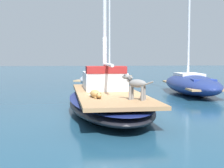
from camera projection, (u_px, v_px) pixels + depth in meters
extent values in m
plane|color=navy|center=(108.00, 112.00, 10.79)|extent=(120.00, 120.00, 0.00)
ellipsoid|color=black|center=(108.00, 104.00, 10.77)|extent=(2.67, 7.26, 0.56)
ellipsoid|color=navy|center=(108.00, 98.00, 10.75)|extent=(2.69, 7.29, 0.08)
cube|color=#A37A51|center=(108.00, 94.00, 10.74)|extent=(2.21, 6.67, 0.10)
cylinder|color=silver|center=(105.00, 1.00, 11.38)|extent=(0.14, 0.14, 6.15)
cylinder|color=silver|center=(108.00, 65.00, 10.46)|extent=(0.10, 2.20, 0.10)
cube|color=silver|center=(104.00, 81.00, 11.90)|extent=(1.45, 2.23, 0.60)
cube|color=maroon|center=(106.00, 70.00, 11.10)|extent=(1.35, 0.73, 0.24)
ellipsoid|color=tan|center=(95.00, 94.00, 9.33)|extent=(0.38, 0.64, 0.22)
ellipsoid|color=tan|center=(99.00, 95.00, 8.98)|extent=(0.17, 0.22, 0.13)
cone|color=#45331C|center=(101.00, 93.00, 8.99)|extent=(0.05, 0.05, 0.05)
cone|color=#45331C|center=(97.00, 93.00, 8.96)|extent=(0.05, 0.05, 0.05)
cylinder|color=tan|center=(99.00, 97.00, 9.15)|extent=(0.09, 0.19, 0.06)
cylinder|color=tan|center=(95.00, 97.00, 9.12)|extent=(0.09, 0.19, 0.06)
cylinder|color=tan|center=(92.00, 95.00, 9.70)|extent=(0.08, 0.18, 0.04)
ellipsoid|color=gray|center=(137.00, 83.00, 8.71)|extent=(0.54, 0.50, 0.22)
cylinder|color=gray|center=(130.00, 93.00, 8.77)|extent=(0.07, 0.07, 0.38)
cylinder|color=gray|center=(132.00, 92.00, 8.89)|extent=(0.07, 0.07, 0.38)
cylinder|color=gray|center=(142.00, 94.00, 8.58)|extent=(0.07, 0.07, 0.38)
cylinder|color=gray|center=(145.00, 93.00, 8.69)|extent=(0.07, 0.07, 0.38)
cylinder|color=gray|center=(130.00, 79.00, 8.83)|extent=(0.21, 0.20, 0.19)
ellipsoid|color=gray|center=(126.00, 77.00, 8.89)|extent=(0.25, 0.24, 0.13)
cone|color=#2A2929|center=(125.00, 75.00, 8.84)|extent=(0.05, 0.05, 0.06)
cone|color=#2A2929|center=(127.00, 74.00, 8.92)|extent=(0.05, 0.05, 0.06)
torus|color=black|center=(130.00, 79.00, 8.83)|extent=(0.18, 0.18, 0.10)
cylinder|color=gray|center=(150.00, 83.00, 8.52)|extent=(0.20, 0.18, 0.12)
cylinder|color=#B7B7BC|center=(143.00, 97.00, 9.04)|extent=(0.16, 0.16, 0.08)
cylinder|color=#B7B7BC|center=(143.00, 94.00, 9.04)|extent=(0.13, 0.13, 0.10)
cylinder|color=black|center=(143.00, 92.00, 9.03)|extent=(0.15, 0.15, 0.03)
torus|color=beige|center=(94.00, 95.00, 9.67)|extent=(0.32, 0.32, 0.04)
ellipsoid|color=#B2B7C1|center=(106.00, 78.00, 21.47)|extent=(5.06, 7.34, 0.96)
cube|color=tan|center=(106.00, 78.00, 21.48)|extent=(4.33, 6.51, 0.08)
cube|color=silver|center=(109.00, 73.00, 21.95)|extent=(2.08, 2.45, 0.52)
cube|color=navy|center=(100.00, 76.00, 20.30)|extent=(1.96, 2.40, 0.36)
cylinder|color=silver|center=(109.00, 29.00, 21.88)|extent=(0.12, 0.12, 6.41)
ellipsoid|color=navy|center=(191.00, 84.00, 16.04)|extent=(2.45, 6.24, 0.97)
cube|color=tan|center=(191.00, 85.00, 16.04)|extent=(2.00, 5.60, 0.08)
cube|color=silver|center=(189.00, 78.00, 16.48)|extent=(1.25, 1.90, 0.52)
cube|color=navy|center=(199.00, 82.00, 14.96)|extent=(1.15, 1.90, 0.36)
cylinder|color=silver|center=(189.00, 11.00, 16.36)|extent=(0.12, 0.12, 7.34)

